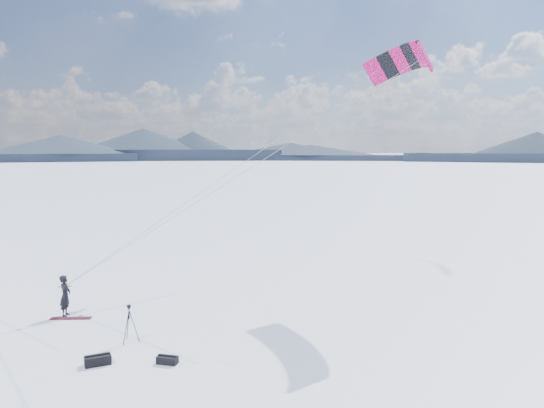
{
  "coord_description": "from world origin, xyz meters",
  "views": [
    {
      "loc": [
        6.1,
        -19.14,
        6.96
      ],
      "look_at": [
        7.54,
        4.68,
        4.49
      ],
      "focal_mm": 35.0,
      "sensor_mm": 36.0,
      "label": 1
    }
  ],
  "objects": [
    {
      "name": "horizon_hills",
      "position": [
        0.0,
        0.0,
        3.5
      ],
      "size": [
        704.47,
        706.88,
        8.63
      ],
      "color": "#19222F",
      "rests_on": "ground"
    },
    {
      "name": "gear_bag_b",
      "position": [
        3.7,
        -2.34,
        0.13
      ],
      "size": [
        0.74,
        0.52,
        0.31
      ],
      "rotation": [
        0.0,
        0.0,
        -0.31
      ],
      "color": "black",
      "rests_on": "ground"
    },
    {
      "name": "snow_tracks",
      "position": [
        -1.98,
        0.09,
        0.0
      ],
      "size": [
        13.93,
        9.84,
        0.01
      ],
      "color": "#ACB8D6",
      "rests_on": "ground"
    },
    {
      "name": "power_kite",
      "position": [
        13.88,
        6.29,
        11.11
      ],
      "size": [
        16.35,
        6.04,
        10.76
      ],
      "color": "#CF0D60",
      "rests_on": "ground"
    },
    {
      "name": "tripod",
      "position": [
        2.08,
        -0.29,
        0.89
      ],
      "size": [
        0.55,
        0.63,
        1.39
      ],
      "rotation": [
        0.0,
        0.0,
        0.01
      ],
      "color": "black",
      "rests_on": "ground"
    },
    {
      "name": "gear_bag_a",
      "position": [
        1.46,
        -2.3,
        0.16
      ],
      "size": [
        0.91,
        0.67,
        0.37
      ],
      "rotation": [
        0.0,
        0.0,
        0.39
      ],
      "color": "black",
      "rests_on": "ground"
    },
    {
      "name": "ground",
      "position": [
        0.0,
        0.0,
        0.0
      ],
      "size": [
        1800.0,
        1800.0,
        0.0
      ],
      "primitive_type": "plane",
      "color": "white"
    },
    {
      "name": "snowboard",
      "position": [
        -0.9,
        2.55,
        0.02
      ],
      "size": [
        1.65,
        0.34,
        0.04
      ],
      "primitive_type": "cube",
      "rotation": [
        0.0,
        0.0,
        -0.02
      ],
      "color": "maroon",
      "rests_on": "ground"
    },
    {
      "name": "snowkiter",
      "position": [
        -1.24,
        2.98,
        0.0
      ],
      "size": [
        0.41,
        0.63,
        1.73
      ],
      "primitive_type": "imported",
      "rotation": [
        0.0,
        0.0,
        1.57
      ],
      "color": "black",
      "rests_on": "ground"
    }
  ]
}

